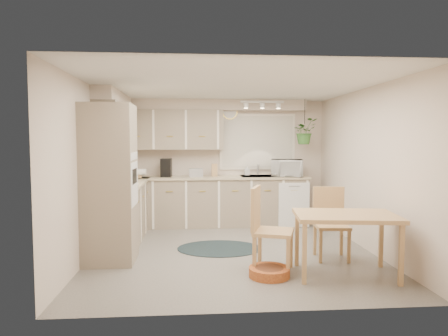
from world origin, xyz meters
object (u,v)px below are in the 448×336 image
Objects in this scene: dining_table at (345,245)px; chair_back at (332,224)px; microwave at (287,166)px; chair_left at (273,229)px; pet_bed at (269,272)px; braided_rug at (219,248)px.

dining_table is 0.67m from chair_back.
dining_table is 2.03× the size of microwave.
dining_table is 0.87m from chair_left.
dining_table is 2.43× the size of pet_bed.
chair_left is 1.00m from chair_back.
chair_back reaches higher than pet_bed.
braided_rug is (-1.44, 1.29, -0.37)m from dining_table.
chair_left is at bearing -60.83° from braided_rug.
braided_rug is 2.37m from microwave.
pet_bed is at bearing -4.67° from chair_left.
pet_bed is at bearing 39.09° from chair_back.
dining_table is 0.94× the size of braided_rug.
chair_back reaches higher than dining_table.
pet_bed is at bearing -68.16° from braided_rug.
braided_rug is at bearing 138.13° from dining_table.
dining_table is 0.98m from pet_bed.
pet_bed is (-0.09, -0.20, -0.47)m from chair_left.
braided_rug is at bearing -131.99° from chair_left.
chair_left is 0.83× the size of braided_rug.
dining_table reaches higher than braided_rug.
microwave is at bearing -177.72° from chair_left.
chair_back reaches higher than braided_rug.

